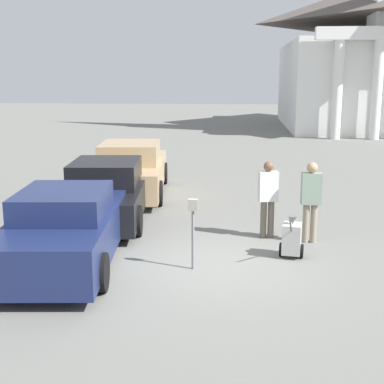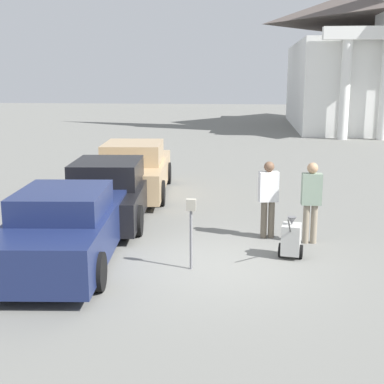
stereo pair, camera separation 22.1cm
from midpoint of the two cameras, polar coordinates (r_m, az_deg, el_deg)
name	(u,v)px [view 2 (the right image)]	position (r m, az deg, el deg)	size (l,w,h in m)	color
ground_plane	(208,264)	(10.42, 2.38, -7.69)	(120.00, 120.00, 0.00)	slate
parked_car_navy	(66,228)	(10.58, -12.70, -3.72)	(2.27, 4.84, 1.48)	#19234C
parked_car_black	(109,192)	(13.57, -8.38, -0.02)	(2.28, 4.88, 1.52)	black
parked_car_tan	(134,170)	(16.43, -5.80, 2.34)	(2.40, 5.22, 1.60)	tan
parking_meter	(191,221)	(9.88, 0.54, -3.07)	(0.18, 0.09, 1.35)	slate
person_worker	(268,195)	(11.94, 8.67, -0.29)	(0.45, 0.30, 1.73)	#665B4C
person_supervisor	(311,198)	(11.72, 13.13, -0.58)	(0.43, 0.24, 1.77)	gray
equipment_cart	(291,239)	(10.85, 11.10, -4.94)	(0.51, 1.00, 1.00)	#B2B2AD
church	(377,48)	(39.96, 19.30, 14.30)	(11.16, 16.19, 24.29)	white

